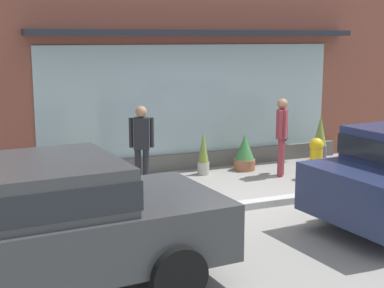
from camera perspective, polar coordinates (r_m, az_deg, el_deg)
The scene contains 11 objects.
ground_plane at distance 10.31m, azimuth 7.50°, elevation -5.77°, with size 60.00×60.00×0.00m, color gray.
curb_strip at distance 10.13m, azimuth 8.09°, elevation -5.73°, with size 14.00×0.24×0.12m, color #B2B2AD.
storefront at distance 12.73m, azimuth 0.34°, elevation 9.55°, with size 14.00×0.81×5.43m.
fire_hydrant at distance 12.05m, azimuth 12.33°, elevation -1.40°, with size 0.44×0.41×0.86m.
pedestrian_with_handbag at distance 12.08m, azimuth 9.00°, elevation 1.29°, with size 0.51×0.54×1.65m.
pedestrian_passerby at distance 10.87m, azimuth -5.07°, elevation 0.26°, with size 0.45×0.29×1.63m.
parked_car_dark_gray at distance 6.62m, azimuth -16.89°, elevation -7.50°, with size 4.63×2.31×1.56m.
potted_plant_window_left at distance 12.61m, azimuth 5.29°, elevation -0.92°, with size 0.47×0.47×0.79m.
potted_plant_near_hydrant at distance 11.37m, azimuth -11.65°, elevation -2.82°, with size 0.44×0.44×0.61m.
potted_plant_window_right at distance 12.13m, azimuth 1.15°, elevation -0.99°, with size 0.25×0.25×0.94m.
potted_plant_window_center at distance 13.72m, azimuth 12.69°, elevation 0.41°, with size 0.33×0.33×1.09m.
Camera 1 is at (-5.12, -8.47, 2.91)m, focal length 53.24 mm.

